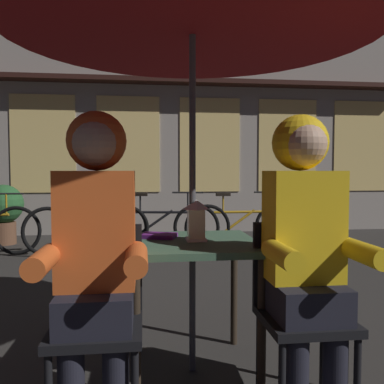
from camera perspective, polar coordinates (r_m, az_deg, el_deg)
The scene contains 14 objects.
ground_plane at distance 2.52m, azimuth 0.06°, elevation -23.70°, with size 60.00×60.00×0.00m, color #2D2B28.
cafe_table at distance 2.30m, azimuth 0.06°, elevation -9.34°, with size 0.72×0.72×0.74m.
patio_umbrella at distance 2.43m, azimuth 0.06°, elevation 25.45°, with size 2.10×2.10×2.31m.
lantern at distance 2.26m, azimuth 0.57°, elevation -3.84°, with size 0.11×0.11×0.23m.
chair_left at distance 1.98m, azimuth -13.06°, elevation -15.95°, with size 0.40×0.40×0.87m.
chair_right at distance 2.11m, azimuth 14.88°, elevation -14.80°, with size 0.40×0.40×0.87m.
person_left_hooded at distance 1.84m, azimuth -13.38°, elevation -5.95°, with size 0.45×0.56×1.40m.
person_right_hooded at distance 1.98m, azimuth 15.63°, elevation -5.36°, with size 0.45×0.56×1.40m.
shopfront_building at distance 7.89m, azimuth -3.34°, elevation 17.38°, with size 10.00×0.93×6.20m.
bicycle_second at distance 5.67m, azimuth -14.55°, elevation -5.03°, with size 1.67×0.28×0.84m.
bicycle_third at distance 5.77m, azimuth -4.49°, elevation -4.80°, with size 1.67×0.29×0.84m.
bicycle_fourth at distance 5.84m, azimuth 7.09°, elevation -4.72°, with size 1.68×0.09×0.84m.
book at distance 2.38m, azimuth -4.74°, elevation -6.13°, with size 0.20×0.14×0.02m, color #661E7A.
potted_plant at distance 6.86m, azimuth -25.02°, elevation -2.18°, with size 0.60×0.60×0.92m.
Camera 1 is at (-0.27, -2.23, 1.13)m, focal length 37.91 mm.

